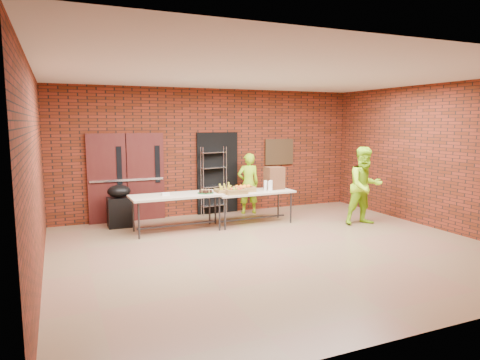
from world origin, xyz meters
The scene contains 19 objects.
room centered at (0.00, 0.00, 1.60)m, with size 8.08×7.08×3.28m.
double_doors centered at (-2.20, 3.44, 1.05)m, with size 1.78×0.12×2.10m.
dark_doorway centered at (0.10, 3.46, 1.05)m, with size 1.10×0.06×2.10m, color black.
bronze_plaque centered at (1.90, 3.45, 1.55)m, with size 0.85×0.04×0.70m, color #3B2917.
wire_rack centered at (-0.05, 3.32, 0.87)m, with size 0.64×0.21×1.74m, color silver, non-canonical shape.
table_left centered at (-1.38, 2.04, 0.74)m, with size 1.97×0.85×0.81m.
table_right centered at (0.45, 2.02, 0.70)m, with size 1.89×0.84×0.77m.
basket_bananas centered at (-0.27, 1.96, 0.83)m, with size 0.43×0.34×0.13m.
basket_oranges centered at (0.24, 2.06, 0.83)m, with size 0.47×0.36×0.14m.
basket_apples centered at (-0.08, 1.85, 0.83)m, with size 0.48×0.37×0.15m.
muffin_tray centered at (-0.73, 1.97, 0.85)m, with size 0.35×0.35×0.09m.
napkin_box centered at (-1.61, 2.05, 0.83)m, with size 0.17×0.11×0.06m, color white.
coffee_dispenser centered at (1.06, 2.13, 1.03)m, with size 0.40×0.36×0.53m, color brown.
cup_stack_front centered at (0.80, 1.87, 0.88)m, with size 0.07×0.07×0.22m, color white.
cup_stack_mid centered at (0.83, 1.88, 0.89)m, with size 0.08×0.08×0.25m, color white.
cup_stack_back centered at (0.76, 1.99, 0.88)m, with size 0.08×0.08×0.24m, color white.
covered_grill centered at (-2.46, 2.94, 0.48)m, with size 0.53×0.44×0.96m.
volunteer_woman centered at (0.81, 3.10, 0.78)m, with size 0.57×0.38×1.57m, color #A0E319.
volunteer_man centered at (2.79, 0.94, 0.90)m, with size 0.87×0.68×1.80m, color #A0E319.
Camera 1 is at (-3.71, -6.85, 2.36)m, focal length 32.00 mm.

